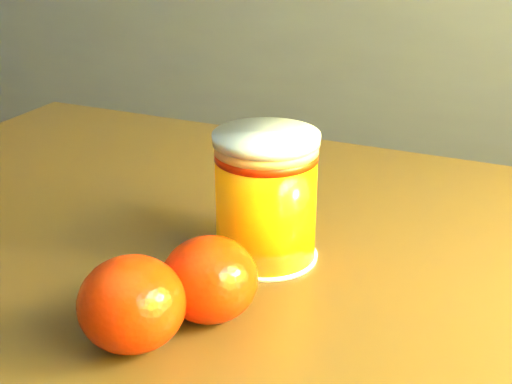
% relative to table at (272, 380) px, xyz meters
% --- Properties ---
extents(kitchen_counter, '(3.15, 0.60, 0.90)m').
position_rel_table_xyz_m(kitchen_counter, '(-0.85, 1.26, -0.22)').
color(kitchen_counter, '#4D4E52').
rests_on(kitchen_counter, ground).
extents(table, '(1.08, 0.80, 0.77)m').
position_rel_table_xyz_m(table, '(0.00, 0.00, 0.00)').
color(table, '#583A16').
rests_on(table, ground).
extents(juice_glass, '(0.09, 0.09, 0.11)m').
position_rel_table_xyz_m(juice_glass, '(-0.02, 0.04, 0.15)').
color(juice_glass, orange).
rests_on(juice_glass, table).
extents(orange_front, '(0.09, 0.09, 0.07)m').
position_rel_table_xyz_m(orange_front, '(-0.07, -0.11, 0.13)').
color(orange_front, red).
rests_on(orange_front, table).
extents(orange_back, '(0.09, 0.09, 0.06)m').
position_rel_table_xyz_m(orange_back, '(-0.03, -0.06, 0.13)').
color(orange_back, red).
rests_on(orange_back, table).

